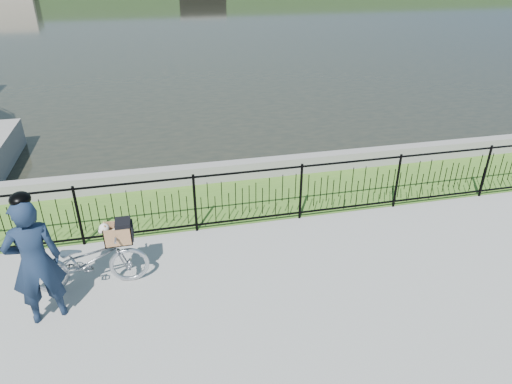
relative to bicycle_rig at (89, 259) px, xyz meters
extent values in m
plane|color=gray|center=(2.74, -0.40, -0.48)|extent=(120.00, 120.00, 0.00)
cube|color=#467023|center=(2.74, 2.20, -0.48)|extent=(60.00, 2.00, 0.01)
plane|color=black|center=(2.74, 32.60, -0.48)|extent=(120.00, 120.00, 0.00)
cube|color=gray|center=(2.74, 3.20, -0.28)|extent=(60.00, 0.30, 0.40)
imported|color=#AAADB6|center=(-0.01, 0.00, -0.01)|extent=(1.78, 0.62, 0.94)
cube|color=black|center=(0.48, 0.00, 0.24)|extent=(0.38, 0.18, 0.02)
cube|color=#976B46|center=(0.48, 0.00, 0.25)|extent=(0.40, 0.27, 0.01)
cube|color=#976B46|center=(0.48, 0.13, 0.39)|extent=(0.40, 0.01, 0.30)
cube|color=#976B46|center=(0.48, -0.13, 0.39)|extent=(0.40, 0.02, 0.30)
cube|color=#976B46|center=(0.68, 0.00, 0.39)|extent=(0.01, 0.27, 0.30)
cube|color=#976B46|center=(0.29, 0.00, 0.39)|extent=(0.01, 0.27, 0.30)
cube|color=black|center=(0.57, 0.00, 0.57)|extent=(0.22, 0.28, 0.06)
cube|color=black|center=(0.69, 0.00, 0.42)|extent=(0.02, 0.28, 0.24)
ellipsoid|color=silver|center=(0.46, 0.00, 0.37)|extent=(0.31, 0.22, 0.20)
sphere|color=silver|center=(0.30, -0.02, 0.52)|extent=(0.15, 0.15, 0.15)
sphere|color=silver|center=(0.25, -0.04, 0.49)|extent=(0.07, 0.07, 0.07)
sphere|color=black|center=(0.23, -0.05, 0.49)|extent=(0.02, 0.02, 0.02)
cone|color=#A47444|center=(0.30, 0.04, 0.58)|extent=(0.06, 0.08, 0.08)
cone|color=#A47444|center=(0.32, -0.06, 0.58)|extent=(0.06, 0.08, 0.08)
imported|color=#142137|center=(-0.56, -0.58, 0.47)|extent=(0.79, 0.64, 1.89)
ellipsoid|color=black|center=(-0.56, -0.58, 1.39)|extent=(0.26, 0.29, 0.18)
camera|label=1|loc=(1.20, -6.03, 4.12)|focal=32.00mm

